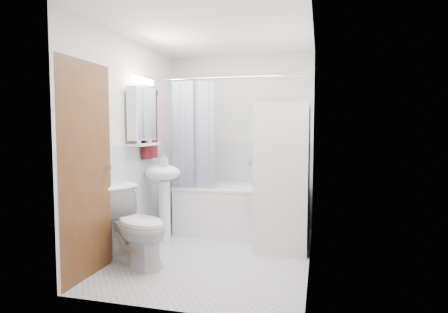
% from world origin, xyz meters
% --- Properties ---
extents(floor, '(2.60, 2.60, 0.00)m').
position_xyz_m(floor, '(0.00, 0.00, 0.00)').
color(floor, silver).
rests_on(floor, ground).
extents(room_walls, '(2.60, 2.60, 2.60)m').
position_xyz_m(room_walls, '(0.00, 0.00, 1.49)').
color(room_walls, silver).
rests_on(room_walls, ground).
extents(wainscot, '(1.98, 2.58, 2.58)m').
position_xyz_m(wainscot, '(0.00, 0.29, 0.60)').
color(wainscot, white).
rests_on(wainscot, ground).
extents(door, '(0.05, 2.00, 2.00)m').
position_xyz_m(door, '(-0.95, -0.55, 1.00)').
color(door, brown).
rests_on(door, ground).
extents(bathtub, '(1.65, 0.78, 0.63)m').
position_xyz_m(bathtub, '(0.09, 0.92, 0.35)').
color(bathtub, white).
rests_on(bathtub, ground).
extents(tub_spout, '(0.04, 0.12, 0.04)m').
position_xyz_m(tub_spout, '(0.29, 1.25, 0.95)').
color(tub_spout, silver).
rests_on(tub_spout, room_walls).
extents(curtain_rod, '(1.83, 0.02, 0.02)m').
position_xyz_m(curtain_rod, '(0.09, 0.59, 2.00)').
color(curtain_rod, silver).
rests_on(curtain_rod, room_walls).
extents(shower_curtain, '(0.55, 0.02, 1.45)m').
position_xyz_m(shower_curtain, '(-0.46, 0.59, 1.25)').
color(shower_curtain, '#142049').
rests_on(shower_curtain, curtain_rod).
extents(sink, '(0.44, 0.37, 1.04)m').
position_xyz_m(sink, '(-0.75, 0.32, 0.70)').
color(sink, white).
rests_on(sink, ground).
extents(medicine_cabinet, '(0.13, 0.50, 0.71)m').
position_xyz_m(medicine_cabinet, '(-0.90, 0.10, 1.57)').
color(medicine_cabinet, white).
rests_on(medicine_cabinet, room_walls).
extents(shelf, '(0.18, 0.54, 0.02)m').
position_xyz_m(shelf, '(-0.89, 0.10, 1.20)').
color(shelf, silver).
rests_on(shelf, room_walls).
extents(shower_caddy, '(0.22, 0.06, 0.02)m').
position_xyz_m(shower_caddy, '(0.34, 1.24, 1.15)').
color(shower_caddy, silver).
rests_on(shower_caddy, room_walls).
extents(towel, '(0.07, 0.36, 0.86)m').
position_xyz_m(towel, '(-0.94, 0.35, 1.45)').
color(towel, maroon).
rests_on(towel, room_walls).
extents(washer_dryer, '(0.61, 0.59, 1.67)m').
position_xyz_m(washer_dryer, '(0.68, 0.40, 0.83)').
color(washer_dryer, white).
rests_on(washer_dryer, ground).
extents(toilet, '(0.92, 0.74, 0.79)m').
position_xyz_m(toilet, '(-0.72, -0.47, 0.39)').
color(toilet, white).
rests_on(toilet, ground).
extents(soap_pump, '(0.08, 0.17, 0.08)m').
position_xyz_m(soap_pump, '(-0.71, 0.25, 0.95)').
color(soap_pump, gray).
rests_on(soap_pump, sink).
extents(shelf_bottle, '(0.07, 0.18, 0.07)m').
position_xyz_m(shelf_bottle, '(-0.89, -0.05, 1.25)').
color(shelf_bottle, gray).
rests_on(shelf_bottle, shelf).
extents(shelf_cup, '(0.10, 0.09, 0.10)m').
position_xyz_m(shelf_cup, '(-0.89, 0.22, 1.26)').
color(shelf_cup, gray).
rests_on(shelf_cup, shelf).
extents(shampoo_a, '(0.13, 0.17, 0.13)m').
position_xyz_m(shampoo_a, '(0.35, 1.24, 1.23)').
color(shampoo_a, gray).
rests_on(shampoo_a, shower_caddy).
extents(shampoo_b, '(0.08, 0.21, 0.08)m').
position_xyz_m(shampoo_b, '(0.47, 1.24, 1.20)').
color(shampoo_b, '#2931A6').
rests_on(shampoo_b, shower_caddy).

